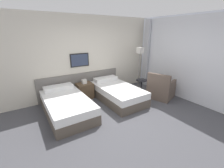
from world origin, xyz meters
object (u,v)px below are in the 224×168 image
object	(u,v)px
bed_near_door	(67,105)
floor_lamp	(140,56)
nightstand	(85,91)
armchair	(161,89)
bed_near_window	(117,93)
side_table	(141,84)

from	to	relation	value
bed_near_door	floor_lamp	world-z (taller)	floor_lamp
nightstand	armchair	world-z (taller)	armchair
bed_near_door	bed_near_window	world-z (taller)	same
armchair	bed_near_window	bearing A→B (deg)	45.10
floor_lamp	armchair	xyz separation A→B (m)	(0.04, -1.10, -1.01)
bed_near_door	nightstand	xyz separation A→B (m)	(0.84, 0.72, 0.02)
bed_near_door	bed_near_window	xyz separation A→B (m)	(1.68, 0.00, 0.00)
floor_lamp	side_table	world-z (taller)	floor_lamp
bed_near_door	bed_near_window	size ratio (longest dim) A/B	1.00
bed_near_window	side_table	size ratio (longest dim) A/B	3.57
bed_near_door	nightstand	distance (m)	1.10
bed_near_window	nightstand	size ratio (longest dim) A/B	2.99
floor_lamp	bed_near_window	bearing A→B (deg)	-162.01
side_table	floor_lamp	bearing A→B (deg)	57.65
nightstand	armchair	size ratio (longest dim) A/B	0.68
bed_near_window	floor_lamp	bearing A→B (deg)	17.99
bed_near_door	nightstand	world-z (taller)	nightstand
nightstand	floor_lamp	distance (m)	2.43
nightstand	bed_near_window	bearing A→B (deg)	-40.39
bed_near_door	armchair	size ratio (longest dim) A/B	2.03
nightstand	floor_lamp	xyz separation A→B (m)	(2.18, -0.28, 1.04)
armchair	floor_lamp	bearing A→B (deg)	-17.01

